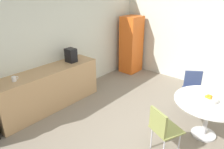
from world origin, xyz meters
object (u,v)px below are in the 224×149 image
Objects in this scene: chair_olive at (162,127)px; mug_white at (14,79)px; chair_navy at (193,85)px; fruit_bowl at (210,99)px; coffee_maker at (71,55)px; round_table at (209,106)px; locker_cabinet at (131,45)px.

chair_olive is 6.43× the size of mug_white.
chair_navy is 1.00× the size of chair_olive.
fruit_bowl is 0.80× the size of coffee_maker.
round_table is at bearing -79.34° from coffee_maker.
round_table is 1.45× the size of chair_olive.
coffee_maker is (-0.57, 3.01, 0.45)m from round_table.
fruit_bowl reaches higher than chair_navy.
locker_cabinet is at bearing 59.49° from round_table.
coffee_maker reaches higher than round_table.
chair_navy is at bearing -59.94° from coffee_maker.
locker_cabinet is at bearing 43.39° from chair_olive.
round_table is 3.58m from mug_white.
chair_olive is 2.59× the size of coffee_maker.
fruit_bowl is (0.90, -0.40, 0.25)m from chair_olive.
locker_cabinet is 3.69m from mug_white.
mug_white is at bearing 123.51° from round_table.
chair_navy is at bearing -40.42° from mug_white.
chair_navy is at bearing 33.49° from fruit_bowl.
locker_cabinet is 6.72× the size of fruit_bowl.
mug_white is at bearing 123.03° from fruit_bowl.
locker_cabinet reaches higher than fruit_bowl.
fruit_bowl reaches higher than round_table.
chair_navy is at bearing -110.67° from locker_cabinet.
mug_white reaches higher than chair_olive.
fruit_bowl is at bearing -56.97° from mug_white.
mug_white is at bearing 178.98° from locker_cabinet.
chair_navy is 3.23× the size of fruit_bowl.
round_table is at bearing -56.49° from mug_white.
coffee_maker is (-0.53, 3.00, 0.29)m from fruit_bowl.
mug_white is 1.41m from coffee_maker.
locker_cabinet is at bearing 58.88° from fruit_bowl.
fruit_bowl is at bearing 172.95° from round_table.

